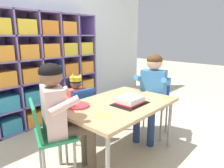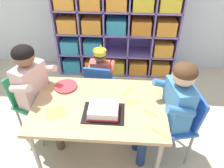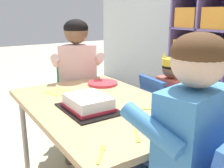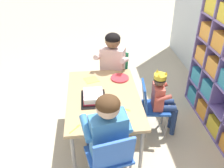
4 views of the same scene
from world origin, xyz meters
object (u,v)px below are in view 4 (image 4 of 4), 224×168
(classroom_chair_adult_side, at_px, (114,74))
(fork_beside_plate_stack, at_px, (98,124))
(adult_helper_seated, at_px, (111,65))
(classroom_chair_guest_side, at_px, (111,157))
(guest_at_table_side, at_px, (106,131))
(classroom_chair_blue, at_px, (151,105))
(child_with_crown, at_px, (162,96))
(fork_near_child_seat, at_px, (110,112))
(fork_by_napkin, at_px, (76,128))
(birthday_cake_on_tray, at_px, (93,97))
(activity_table, at_px, (103,99))
(fork_scattered_mid_table, at_px, (125,109))
(paper_plate_stack, at_px, (120,78))

(classroom_chair_adult_side, height_order, fork_beside_plate_stack, classroom_chair_adult_side)
(adult_helper_seated, relative_size, classroom_chair_guest_side, 1.42)
(adult_helper_seated, distance_m, guest_at_table_side, 1.23)
(classroom_chair_blue, xyz_separation_m, child_with_crown, (0.01, 0.11, 0.13))
(classroom_chair_blue, height_order, child_with_crown, child_with_crown)
(fork_near_child_seat, bearing_deg, fork_beside_plate_stack, 134.05)
(classroom_chair_guest_side, relative_size, fork_by_napkin, 6.61)
(fork_near_child_seat, bearing_deg, birthday_cake_on_tray, 27.16)
(fork_by_napkin, bearing_deg, fork_beside_plate_stack, 140.86)
(activity_table, relative_size, fork_scattered_mid_table, 9.36)
(fork_by_napkin, bearing_deg, classroom_chair_guest_side, 90.20)
(classroom_chair_blue, bearing_deg, fork_near_child_seat, 130.83)
(classroom_chair_blue, xyz_separation_m, fork_by_napkin, (0.55, -0.84, 0.21))
(fork_scattered_mid_table, height_order, fork_by_napkin, same)
(classroom_chair_adult_side, xyz_separation_m, fork_by_napkin, (1.20, -0.48, 0.13))
(classroom_chair_blue, relative_size, fork_near_child_seat, 5.46)
(classroom_chair_adult_side, height_order, fork_by_napkin, classroom_chair_adult_side)
(classroom_chair_adult_side, height_order, fork_scattered_mid_table, classroom_chair_adult_side)
(guest_at_table_side, height_order, paper_plate_stack, guest_at_table_side)
(child_with_crown, height_order, fork_beside_plate_stack, child_with_crown)
(fork_beside_plate_stack, bearing_deg, child_with_crown, -25.06)
(paper_plate_stack, relative_size, fork_by_napkin, 1.92)
(adult_helper_seated, height_order, guest_at_table_side, adult_helper_seated)
(adult_helper_seated, xyz_separation_m, fork_beside_plate_stack, (1.05, -0.23, -0.06))
(birthday_cake_on_tray, height_order, fork_scattered_mid_table, birthday_cake_on_tray)
(activity_table, relative_size, classroom_chair_adult_side, 1.55)
(classroom_chair_guest_side, relative_size, fork_scattered_mid_table, 6.01)
(classroom_chair_adult_side, xyz_separation_m, adult_helper_seated, (0.11, -0.05, 0.19))
(paper_plate_stack, bearing_deg, fork_near_child_seat, -15.39)
(birthday_cake_on_tray, xyz_separation_m, fork_near_child_seat, (0.24, 0.16, -0.03))
(classroom_chair_blue, height_order, classroom_chair_adult_side, classroom_chair_adult_side)
(child_with_crown, xyz_separation_m, birthday_cake_on_tray, (0.10, -0.78, 0.11))
(activity_table, distance_m, fork_scattered_mid_table, 0.32)
(birthday_cake_on_tray, xyz_separation_m, fork_by_napkin, (0.44, -0.18, -0.03))
(classroom_chair_guest_side, relative_size, paper_plate_stack, 3.44)
(adult_helper_seated, bearing_deg, paper_plate_stack, -50.57)
(child_with_crown, height_order, adult_helper_seated, adult_helper_seated)
(classroom_chair_adult_side, distance_m, birthday_cake_on_tray, 0.84)
(classroom_chair_blue, xyz_separation_m, adult_helper_seated, (-0.54, -0.41, 0.27))
(fork_scattered_mid_table, xyz_separation_m, fork_beside_plate_stack, (0.20, -0.28, 0.00))
(guest_at_table_side, relative_size, fork_near_child_seat, 8.52)
(activity_table, bearing_deg, fork_by_napkin, -30.30)
(classroom_chair_adult_side, xyz_separation_m, fork_scattered_mid_table, (0.96, 0.00, 0.13))
(child_with_crown, xyz_separation_m, fork_near_child_seat, (0.35, -0.62, 0.08))
(paper_plate_stack, bearing_deg, guest_at_table_side, -14.27)
(fork_near_child_seat, bearing_deg, fork_scattered_mid_table, -78.61)
(paper_plate_stack, relative_size, fork_scattered_mid_table, 1.75)
(activity_table, relative_size, adult_helper_seated, 1.10)
(fork_scattered_mid_table, relative_size, fork_by_napkin, 1.10)
(classroom_chair_blue, height_order, birthday_cake_on_tray, birthday_cake_on_tray)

